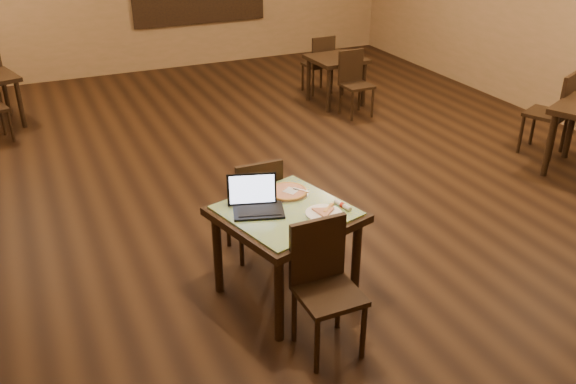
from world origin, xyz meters
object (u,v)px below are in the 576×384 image
tiled_table (286,222)px  laptop (255,201)px  other_table_a_chair_near (354,79)px  other_table_c_chair_far (555,109)px  pizza_pan (287,193)px  chair_main_near (324,279)px  other_table_a (336,65)px  other_table_a_chair_far (320,61)px  chair_main_far (256,203)px

tiled_table → laptop: size_ratio=2.64×
other_table_a_chair_near → other_table_c_chair_far: bearing=-60.1°
tiled_table → pizza_pan: (0.12, 0.24, 0.11)m
chair_main_near → pizza_pan: size_ratio=2.85×
laptop → other_table_a: 4.80m
other_table_a → other_table_c_chair_far: 3.09m
other_table_a_chair_near → other_table_a: bearing=87.1°
tiled_table → other_table_a: tiled_table is taller
other_table_a_chair_near → other_table_a_chair_far: same height
chair_main_far → laptop: 0.63m
chair_main_near → other_table_a_chair_far: chair_main_near is taller
laptop → other_table_a_chair_near: 4.40m
other_table_a_chair_far → other_table_c_chair_far: other_table_c_chair_far is taller
chair_main_far → other_table_a: chair_main_far is taller
laptop → tiled_table: bearing=-11.1°
laptop → other_table_c_chair_far: 4.38m
tiled_table → other_table_c_chair_far: bearing=2.0°
other_table_a → other_table_c_chair_far: bearing=-65.4°
tiled_table → laptop: laptop is taller
laptop → other_table_a_chair_near: size_ratio=0.48×
tiled_table → laptop: 0.28m
chair_main_far → other_table_a_chair_near: 3.87m
chair_main_near → other_table_a_chair_far: size_ratio=1.06×
chair_main_far → other_table_a_chair_far: (2.61, 3.90, -0.02)m
other_table_a → other_table_a_chair_far: (0.00, 0.52, -0.07)m
chair_main_near → chair_main_far: bearing=90.0°
tiled_table → other_table_a_chair_near: size_ratio=1.27×
laptop → other_table_a_chair_far: (2.81, 4.41, -0.33)m
other_table_a → other_table_c_chair_far: size_ratio=0.76×
pizza_pan → other_table_a_chair_near: 4.09m
laptop → other_table_c_chair_far: size_ratio=0.42×
chair_main_near → other_table_a_chair_near: size_ratio=1.06×
chair_main_near → chair_main_far: chair_main_near is taller
chair_main_near → pizza_pan: chair_main_near is taller
chair_main_near → other_table_a_chair_far: 5.76m
chair_main_far → other_table_a_chair_far: chair_main_far is taller
chair_main_near → other_table_a_chair_far: bearing=63.0°
pizza_pan → other_table_a_chair_far: (2.49, 4.28, -0.26)m
chair_main_near → other_table_c_chair_far: bearing=24.9°
tiled_table → pizza_pan: size_ratio=3.41×
laptop → other_table_c_chair_far: (4.22, 1.14, -0.26)m
chair_main_far → other_table_a: size_ratio=1.21×
chair_main_near → chair_main_far: (-0.00, 1.24, -0.01)m
chair_main_near → other_table_a: bearing=60.5°
chair_main_far → tiled_table: bearing=90.9°
chair_main_near → laptop: size_ratio=2.21×
other_table_a_chair_near → tiled_table: bearing=-129.4°
other_table_a → other_table_a_chair_far: size_ratio=0.86×
chair_main_far → other_table_c_chair_far: 4.07m
other_table_a_chair_far → chair_main_near: bearing=60.5°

